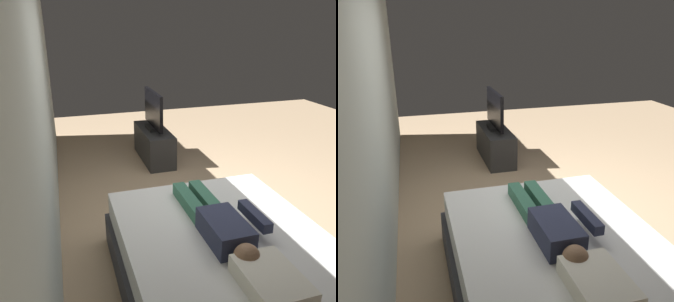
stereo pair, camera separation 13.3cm
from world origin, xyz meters
The scene contains 8 objects.
ground_plane centered at (0.00, 0.00, 0.00)m, with size 10.00×10.00×0.00m, color tan.
back_wall centered at (0.40, 1.71, 1.40)m, with size 6.40×0.10×2.80m, color silver.
bed centered at (-1.07, 0.40, 0.26)m, with size 1.93×1.63×0.54m.
pillow centered at (-1.71, 0.40, 0.60)m, with size 0.48×0.34×0.12m, color silver.
person centered at (-1.04, 0.44, 0.62)m, with size 1.26×0.46×0.18m.
remote centered at (-0.89, 0.03, 0.55)m, with size 0.15×0.04×0.02m, color black.
tv_stand centered at (1.90, 0.18, 0.25)m, with size 1.10×0.40×0.50m, color #2D2D2D.
tv centered at (1.90, 0.18, 0.78)m, with size 0.88×0.20×0.59m.
Camera 1 is at (-3.20, 1.52, 2.10)m, focal length 37.87 mm.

